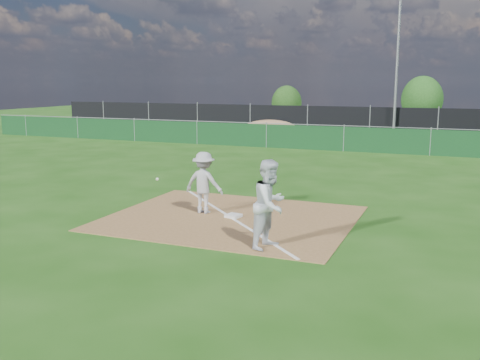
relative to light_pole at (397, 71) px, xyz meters
name	(u,v)px	position (x,y,z in m)	size (l,w,h in m)	color
ground	(318,166)	(-1.50, -12.70, -4.00)	(90.00, 90.00, 0.00)	#1D4C10
infield_dirt	(231,218)	(-1.50, -21.70, -3.99)	(6.00, 5.00, 0.02)	brown
foul_line	(231,217)	(-1.50, -21.70, -3.98)	(0.08, 7.00, 0.01)	white
green_fence	(344,139)	(-1.50, -7.70, -3.40)	(44.00, 0.05, 1.20)	#0F3718
dirt_mound	(270,130)	(-6.50, -4.20, -3.42)	(3.38, 2.60, 1.17)	#9E744C
black_fence	(370,121)	(-1.50, 0.30, -3.10)	(46.00, 0.04, 1.80)	black
parking_lot	(380,129)	(-1.50, 5.30, -4.00)	(46.00, 9.00, 0.01)	black
light_pole	(397,71)	(0.00, 0.00, 0.00)	(0.16, 0.16, 8.00)	slate
first_base	(233,216)	(-1.46, -21.64, -3.94)	(0.34, 0.34, 0.07)	silver
play_at_first	(204,183)	(-2.35, -21.50, -3.18)	(1.88, 0.59, 1.60)	#B8B8BB
runner	(270,204)	(0.19, -23.59, -3.07)	(0.90, 0.70, 1.85)	silver
car_left	(321,118)	(-5.54, 4.21, -3.26)	(1.73, 4.29, 1.46)	#95979C
car_mid	(346,119)	(-3.97, 5.25, -3.32)	(1.41, 4.04, 1.33)	black
car_right	(442,122)	(2.65, 3.95, -3.30)	(1.93, 4.76, 1.38)	black
tree_left	(287,103)	(-9.94, 9.94, -2.46)	(2.53, 2.53, 3.00)	#382316
tree_mid	(422,99)	(0.84, 11.13, -2.05)	(3.19, 3.19, 3.79)	#382316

